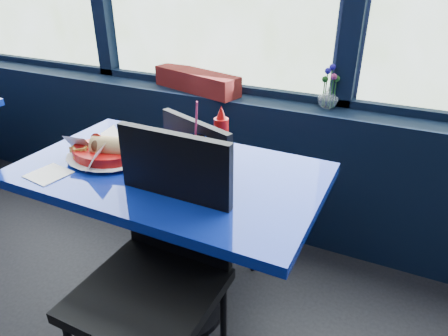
% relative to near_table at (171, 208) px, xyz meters
% --- Properties ---
extents(window_sill, '(5.00, 0.26, 0.80)m').
position_rel_near_table_xyz_m(window_sill, '(-0.30, 0.87, -0.17)').
color(window_sill, black).
rests_on(window_sill, ground).
extents(near_table, '(1.20, 0.70, 0.75)m').
position_rel_near_table_xyz_m(near_table, '(0.00, 0.00, 0.00)').
color(near_table, black).
rests_on(near_table, ground).
extents(chair_near_front, '(0.45, 0.46, 0.99)m').
position_rel_near_table_xyz_m(chair_near_front, '(0.14, -0.29, 0.00)').
color(chair_near_front, black).
rests_on(chair_near_front, ground).
extents(chair_near_back, '(0.54, 0.54, 0.92)m').
position_rel_near_table_xyz_m(chair_near_back, '(0.02, 0.23, -0.04)').
color(chair_near_back, black).
rests_on(chair_near_back, ground).
extents(planter_box, '(0.59, 0.29, 0.11)m').
position_rel_near_table_xyz_m(planter_box, '(-0.35, 0.85, 0.29)').
color(planter_box, maroon).
rests_on(planter_box, window_sill).
extents(flower_vase, '(0.14, 0.15, 0.22)m').
position_rel_near_table_xyz_m(flower_vase, '(0.42, 0.88, 0.30)').
color(flower_vase, silver).
rests_on(flower_vase, window_sill).
extents(food_basket, '(0.33, 0.33, 0.11)m').
position_rel_near_table_xyz_m(food_basket, '(-0.28, -0.04, 0.22)').
color(food_basket, '#AF0D0B').
rests_on(food_basket, near_table).
extents(ketchup_bottle, '(0.06, 0.06, 0.23)m').
position_rel_near_table_xyz_m(ketchup_bottle, '(0.14, 0.19, 0.28)').
color(ketchup_bottle, '#AF0D0B').
rests_on(ketchup_bottle, near_table).
extents(soda_cup, '(0.09, 0.09, 0.29)m').
position_rel_near_table_xyz_m(soda_cup, '(0.10, 0.04, 0.26)').
color(soda_cup, navy).
rests_on(soda_cup, near_table).
extents(napkin, '(0.16, 0.16, 0.00)m').
position_rel_near_table_xyz_m(napkin, '(-0.39, -0.24, 0.18)').
color(napkin, white).
rests_on(napkin, near_table).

